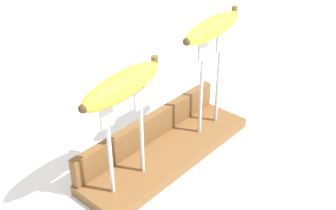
# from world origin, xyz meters

# --- Properties ---
(ground_plane) EXTENTS (3.00, 3.00, 0.00)m
(ground_plane) POSITION_xyz_m (0.00, 0.00, 0.00)
(ground_plane) COLOR silver
(wooden_board) EXTENTS (0.39, 0.11, 0.02)m
(wooden_board) POSITION_xyz_m (0.00, 0.00, 0.01)
(wooden_board) COLOR brown
(wooden_board) RESTS_ON ground
(board_backstop) EXTENTS (0.38, 0.02, 0.06)m
(board_backstop) POSITION_xyz_m (0.00, 0.05, 0.05)
(board_backstop) COLOR brown
(board_backstop) RESTS_ON wooden_board
(fork_stand_left) EXTENTS (0.10, 0.01, 0.17)m
(fork_stand_left) POSITION_xyz_m (-0.12, -0.01, 0.12)
(fork_stand_left) COLOR #B2B2B7
(fork_stand_left) RESTS_ON wooden_board
(fork_stand_right) EXTENTS (0.08, 0.01, 0.20)m
(fork_stand_right) POSITION_xyz_m (0.12, -0.01, 0.14)
(fork_stand_right) COLOR #B2B2B7
(fork_stand_right) RESTS_ON wooden_board
(banana_raised_left) EXTENTS (0.18, 0.06, 0.04)m
(banana_raised_left) POSITION_xyz_m (-0.12, -0.01, 0.21)
(banana_raised_left) COLOR gold
(banana_raised_left) RESTS_ON fork_stand_left
(banana_raised_right) EXTENTS (0.18, 0.05, 0.04)m
(banana_raised_right) POSITION_xyz_m (0.12, -0.01, 0.24)
(banana_raised_right) COLOR yellow
(banana_raised_right) RESTS_ON fork_stand_right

